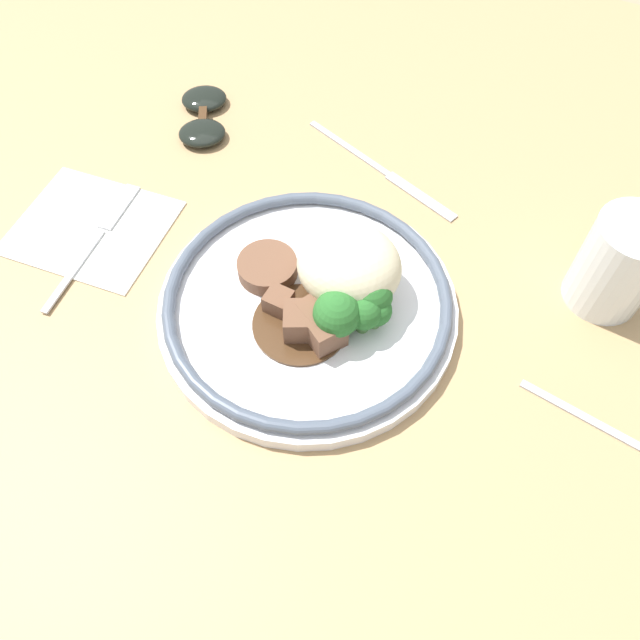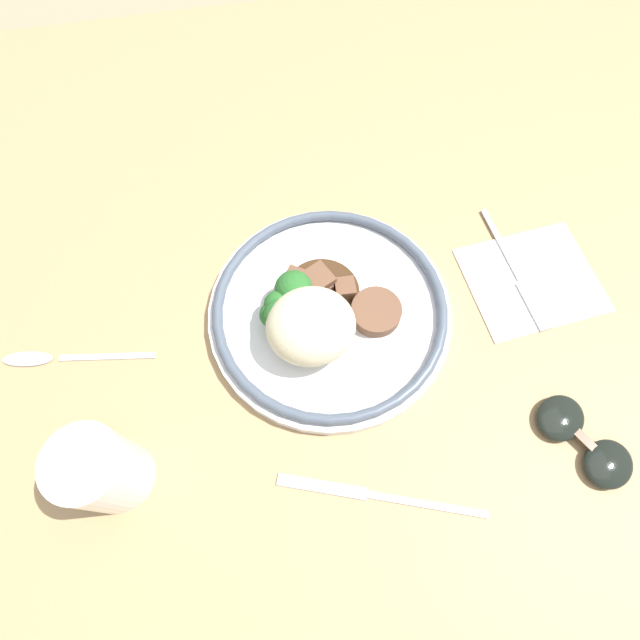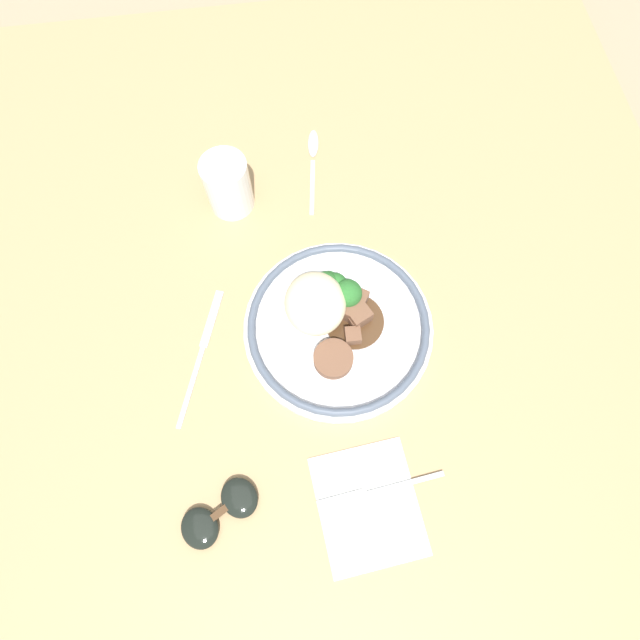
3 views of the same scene
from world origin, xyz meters
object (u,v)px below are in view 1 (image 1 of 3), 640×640
plate (319,297)px  fork (101,232)px  sunglasses (203,116)px  juice_glass (618,266)px  knife (384,172)px

plate → fork: (-0.24, -0.01, -0.02)m
fork → plate: bearing=-93.8°
fork → sunglasses: size_ratio=1.45×
juice_glass → fork: bearing=-163.3°
sunglasses → juice_glass: bearing=-35.5°
plate → juice_glass: size_ratio=2.89×
knife → plate: bearing=-66.2°
knife → fork: bearing=-117.9°
plate → juice_glass: bearing=29.6°
plate → juice_glass: 0.27m
knife → juice_glass: bearing=5.2°
sunglasses → knife: bearing=-26.1°
fork → juice_glass: bearing=-79.4°
plate → knife: (-0.01, 0.20, -0.02)m
juice_glass → knife: juice_glass is taller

